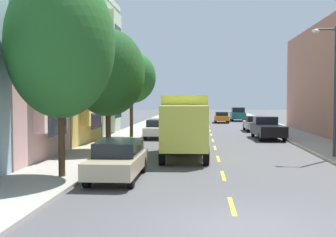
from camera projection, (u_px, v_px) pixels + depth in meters
name	position (u px, v px, depth m)	size (l,w,h in m)	color
ground_plane	(210.00, 132.00, 40.59)	(160.00, 160.00, 0.00)	#4C4C4F
sidewalk_left	(133.00, 132.00, 39.13)	(3.20, 120.00, 0.14)	#A39E93
sidewalk_right	(291.00, 133.00, 38.05)	(3.20, 120.00, 0.14)	#A39E93
lane_centerline_dashes	(212.00, 137.00, 35.11)	(0.14, 47.20, 0.01)	yellow
townhouse_third_mustard	(10.00, 77.00, 29.75)	(11.90, 7.77, 9.75)	tan
townhouse_fourth_sage	(52.00, 70.00, 37.62)	(11.46, 7.77, 11.88)	#99AD8E
street_tree_nearest	(60.00, 44.00, 16.59)	(4.26, 4.26, 8.09)	#47331E
street_tree_second	(108.00, 73.00, 25.07)	(4.37, 4.37, 7.17)	#47331E
street_tree_third	(131.00, 77.00, 33.53)	(3.88, 3.88, 6.78)	#47331E
street_lamp	(333.00, 81.00, 22.32)	(1.35, 0.28, 6.82)	#38383D
delivery_box_truck	(185.00, 122.00, 23.31)	(2.57, 7.28, 3.36)	#D8D84C
parked_hatchback_burgundy	(168.00, 122.00, 44.28)	(1.75, 4.00, 1.50)	maroon
parked_sedan_forest	(176.00, 116.00, 57.78)	(1.87, 4.53, 1.43)	#194C28
parked_wagon_sky	(177.00, 114.00, 63.45)	(1.86, 4.71, 1.50)	#7A9EC6
parked_wagon_white	(158.00, 128.00, 34.43)	(1.83, 4.70, 1.50)	silver
parked_suv_teal	(238.00, 114.00, 60.23)	(2.00, 4.82, 1.93)	#195B60
parked_pickup_black	(267.00, 128.00, 33.67)	(2.15, 5.35, 1.73)	black
parked_wagon_champagne	(118.00, 159.00, 16.97)	(1.83, 4.70, 1.50)	tan
parked_hatchback_silver	(254.00, 124.00, 41.40)	(1.82, 4.04, 1.50)	#B2B5BA
moving_orange_sedan	(222.00, 117.00, 55.94)	(1.80, 4.50, 1.43)	orange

